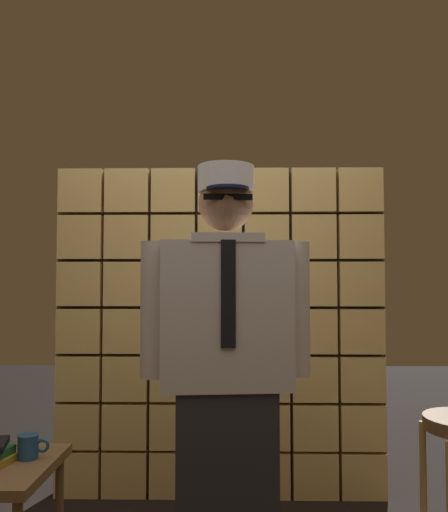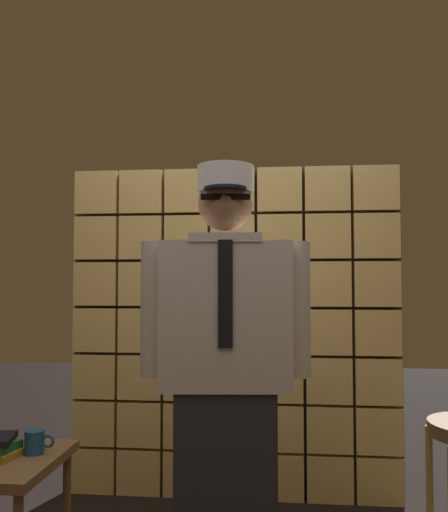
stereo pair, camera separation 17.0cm
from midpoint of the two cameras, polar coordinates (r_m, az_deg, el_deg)
glass_block_wall at (r=3.10m, az=-2.04°, el=-8.19°), size 1.96×0.10×1.96m
standing_person at (r=2.13m, az=-2.14°, el=-12.45°), size 0.69×0.31×1.72m
coffee_mug at (r=2.38m, az=-22.65°, el=-18.75°), size 0.13×0.08×0.09m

